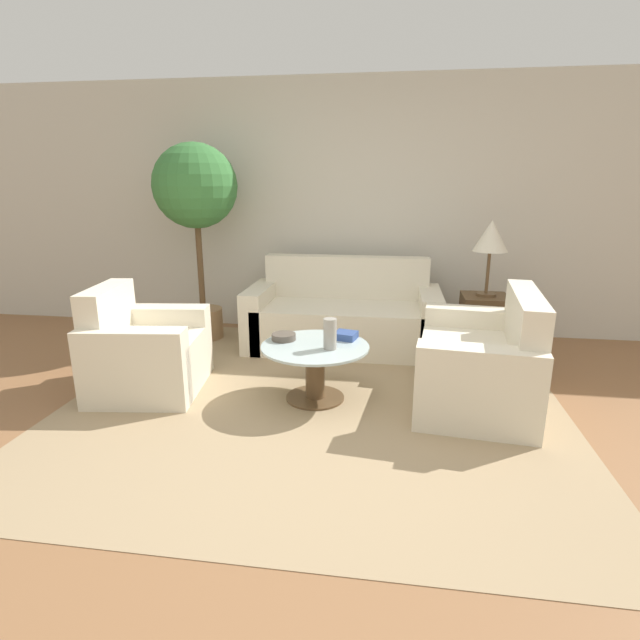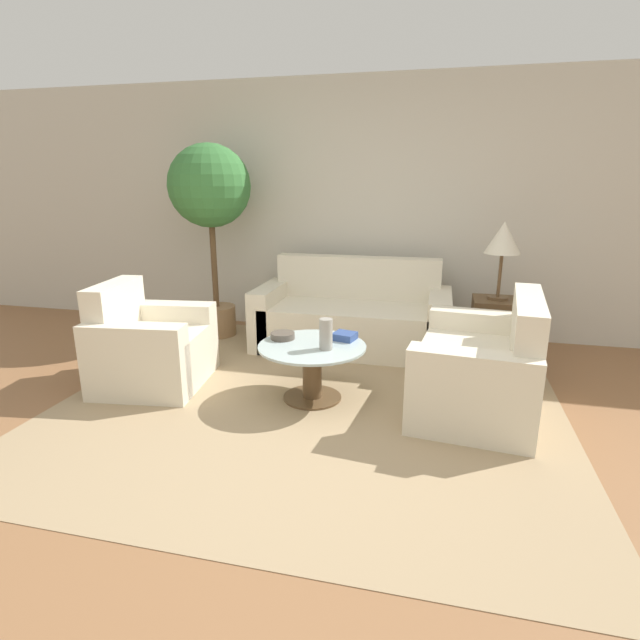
% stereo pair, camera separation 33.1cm
% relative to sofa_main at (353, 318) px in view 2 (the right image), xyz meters
% --- Properties ---
extents(ground_plane, '(14.00, 14.00, 0.00)m').
position_rel_sofa_main_xyz_m(ground_plane, '(-0.00, -2.15, -0.28)').
color(ground_plane, '#8E603D').
extents(wall_back, '(10.00, 0.06, 2.60)m').
position_rel_sofa_main_xyz_m(wall_back, '(-0.00, 0.61, 1.02)').
color(wall_back, beige).
rests_on(wall_back, ground_plane).
extents(rug, '(3.61, 3.44, 0.01)m').
position_rel_sofa_main_xyz_m(rug, '(-0.08, -1.30, -0.28)').
color(rug, tan).
rests_on(rug, ground_plane).
extents(sofa_main, '(1.85, 0.84, 0.86)m').
position_rel_sofa_main_xyz_m(sofa_main, '(0.00, 0.00, 0.00)').
color(sofa_main, beige).
rests_on(sofa_main, ground_plane).
extents(armchair, '(0.87, 0.96, 0.82)m').
position_rel_sofa_main_xyz_m(armchair, '(-1.44, -1.31, 0.00)').
color(armchair, beige).
rests_on(armchair, ground_plane).
extents(loveseat, '(0.93, 1.31, 0.84)m').
position_rel_sofa_main_xyz_m(loveseat, '(1.16, -1.16, 0.00)').
color(loveseat, beige).
rests_on(loveseat, ground_plane).
extents(coffee_table, '(0.80, 0.80, 0.43)m').
position_rel_sofa_main_xyz_m(coffee_table, '(-0.08, -1.30, -0.01)').
color(coffee_table, brown).
rests_on(coffee_table, ground_plane).
extents(side_table, '(0.41, 0.41, 0.57)m').
position_rel_sofa_main_xyz_m(side_table, '(1.32, -0.09, 0.00)').
color(side_table, brown).
rests_on(side_table, ground_plane).
extents(table_lamp, '(0.31, 0.31, 0.68)m').
position_rel_sofa_main_xyz_m(table_lamp, '(1.32, -0.09, 0.81)').
color(table_lamp, brown).
rests_on(table_lamp, side_table).
extents(potted_plant, '(0.82, 0.82, 1.95)m').
position_rel_sofa_main_xyz_m(potted_plant, '(-1.46, 0.03, 1.14)').
color(potted_plant, '#93704C').
rests_on(potted_plant, ground_plane).
extents(vase, '(0.09, 0.09, 0.23)m').
position_rel_sofa_main_xyz_m(vase, '(0.04, -1.37, 0.26)').
color(vase, '#9E998E').
rests_on(vase, coffee_table).
extents(bowl, '(0.18, 0.18, 0.05)m').
position_rel_sofa_main_xyz_m(bowl, '(-0.34, -1.21, 0.17)').
color(bowl, brown).
rests_on(bowl, coffee_table).
extents(book_stack, '(0.19, 0.18, 0.05)m').
position_rel_sofa_main_xyz_m(book_stack, '(0.13, -1.11, 0.17)').
color(book_stack, '#334C8C').
rests_on(book_stack, coffee_table).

